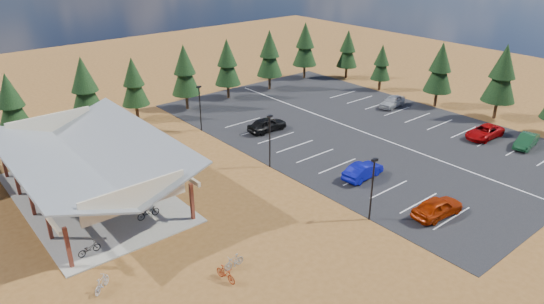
% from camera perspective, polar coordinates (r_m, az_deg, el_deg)
% --- Properties ---
extents(ground, '(140.00, 140.00, 0.00)m').
position_cam_1_polar(ground, '(41.51, -3.85, -4.61)').
color(ground, brown).
rests_on(ground, ground).
extents(asphalt_lot, '(27.00, 44.00, 0.04)m').
position_cam_1_polar(asphalt_lot, '(55.04, 10.00, 2.58)').
color(asphalt_lot, black).
rests_on(asphalt_lot, ground).
extents(concrete_pad, '(10.60, 18.60, 0.10)m').
position_cam_1_polar(concrete_pad, '(43.19, -20.32, -4.91)').
color(concrete_pad, gray).
rests_on(concrete_pad, ground).
extents(bike_pavilion, '(11.65, 19.40, 4.97)m').
position_cam_1_polar(bike_pavilion, '(41.58, -21.06, -0.35)').
color(bike_pavilion, '#592219').
rests_on(bike_pavilion, concrete_pad).
extents(lamp_post_0, '(0.50, 0.25, 5.14)m').
position_cam_1_polar(lamp_post_0, '(36.80, 11.72, -3.85)').
color(lamp_post_0, black).
rests_on(lamp_post_0, ground).
extents(lamp_post_1, '(0.50, 0.25, 5.14)m').
position_cam_1_polar(lamp_post_1, '(44.39, -0.26, 1.70)').
color(lamp_post_1, black).
rests_on(lamp_post_1, ground).
extents(lamp_post_2, '(0.50, 0.25, 5.14)m').
position_cam_1_polar(lamp_post_2, '(53.62, -8.47, 5.47)').
color(lamp_post_2, black).
rests_on(lamp_post_2, ground).
extents(trash_bin_0, '(0.60, 0.60, 0.90)m').
position_cam_1_polar(trash_bin_0, '(43.64, -11.01, -2.84)').
color(trash_bin_0, '#50331C').
rests_on(trash_bin_0, ground).
extents(trash_bin_1, '(0.60, 0.60, 0.90)m').
position_cam_1_polar(trash_bin_1, '(44.36, -12.62, -2.53)').
color(trash_bin_1, '#50331C').
rests_on(trash_bin_1, ground).
extents(pine_2, '(3.34, 3.34, 7.77)m').
position_cam_1_polar(pine_2, '(54.76, -28.37, 5.12)').
color(pine_2, '#382314').
rests_on(pine_2, ground).
extents(pine_3, '(3.64, 3.64, 8.48)m').
position_cam_1_polar(pine_3, '(55.56, -21.18, 7.14)').
color(pine_3, '#382314').
rests_on(pine_3, ground).
extents(pine_4, '(3.17, 3.17, 7.38)m').
position_cam_1_polar(pine_4, '(58.40, -15.97, 7.93)').
color(pine_4, '#382314').
rests_on(pine_4, ground).
extents(pine_5, '(3.47, 3.47, 8.09)m').
position_cam_1_polar(pine_5, '(60.47, -10.24, 9.44)').
color(pine_5, '#382314').
rests_on(pine_5, ground).
extents(pine_6, '(3.39, 3.39, 7.91)m').
position_cam_1_polar(pine_6, '(64.12, -5.30, 10.46)').
color(pine_6, '#382314').
rests_on(pine_6, ground).
extents(pine_7, '(3.56, 3.56, 8.29)m').
position_cam_1_polar(pine_7, '(67.75, -0.29, 11.51)').
color(pine_7, '#382314').
rests_on(pine_7, ground).
extents(pine_8, '(3.59, 3.59, 8.35)m').
position_cam_1_polar(pine_8, '(73.62, 3.91, 12.51)').
color(pine_8, '#382314').
rests_on(pine_8, ground).
extents(pine_10, '(3.80, 3.80, 8.84)m').
position_cam_1_polar(pine_10, '(62.07, 25.48, 8.30)').
color(pine_10, '#382314').
rests_on(pine_10, ground).
extents(pine_11, '(3.50, 3.50, 8.15)m').
position_cam_1_polar(pine_11, '(64.05, 19.18, 9.35)').
color(pine_11, '#382314').
rests_on(pine_11, ground).
extents(pine_12, '(2.73, 2.73, 6.36)m').
position_cam_1_polar(pine_12, '(69.39, 12.76, 10.22)').
color(pine_12, '#382314').
rests_on(pine_12, ground).
extents(pine_13, '(3.09, 3.09, 7.20)m').
position_cam_1_polar(pine_13, '(74.59, 8.89, 11.88)').
color(pine_13, '#382314').
rests_on(pine_13, ground).
extents(bike_0, '(1.64, 0.70, 0.84)m').
position_cam_1_polar(bike_0, '(35.71, -20.72, -10.60)').
color(bike_0, black).
rests_on(bike_0, concrete_pad).
extents(bike_1, '(1.61, 0.46, 0.97)m').
position_cam_1_polar(bike_1, '(40.51, -21.89, -6.32)').
color(bike_1, '#93949C').
rests_on(bike_1, concrete_pad).
extents(bike_2, '(1.64, 0.95, 0.81)m').
position_cam_1_polar(bike_2, '(42.84, -22.19, -4.78)').
color(bike_2, navy).
rests_on(bike_2, concrete_pad).
extents(bike_3, '(1.87, 0.74, 1.10)m').
position_cam_1_polar(bike_3, '(47.07, -26.75, -2.81)').
color(bike_3, maroon).
rests_on(bike_3, concrete_pad).
extents(bike_4, '(1.83, 0.67, 0.96)m').
position_cam_1_polar(bike_4, '(38.49, -14.36, -6.89)').
color(bike_4, black).
rests_on(bike_4, concrete_pad).
extents(bike_5, '(1.84, 0.81, 1.07)m').
position_cam_1_polar(bike_5, '(41.84, -18.21, -4.65)').
color(bike_5, gray).
rests_on(bike_5, concrete_pad).
extents(bike_6, '(1.73, 0.76, 0.88)m').
position_cam_1_polar(bike_6, '(45.98, -19.04, -2.21)').
color(bike_6, navy).
rests_on(bike_6, concrete_pad).
extents(bike_7, '(1.72, 0.68, 1.01)m').
position_cam_1_polar(bike_7, '(50.23, -21.14, -0.19)').
color(bike_7, maroon).
rests_on(bike_7, concrete_pad).
extents(bike_9, '(1.57, 1.39, 0.99)m').
position_cam_1_polar(bike_9, '(32.41, -19.41, -14.38)').
color(bike_9, '#999BA1').
rests_on(bike_9, ground).
extents(bike_11, '(0.68, 1.78, 1.04)m').
position_cam_1_polar(bike_11, '(31.50, -5.49, -14.06)').
color(bike_11, maroon).
rests_on(bike_11, ground).
extents(bike_13, '(1.60, 0.53, 0.95)m').
position_cam_1_polar(bike_13, '(32.52, -4.51, -12.72)').
color(bike_13, gray).
rests_on(bike_13, ground).
extents(bike_15, '(1.38, 1.37, 0.91)m').
position_cam_1_polar(bike_15, '(45.65, -10.26, -1.51)').
color(bike_15, maroon).
rests_on(bike_15, ground).
extents(car_0, '(4.71, 2.24, 1.55)m').
position_cam_1_polar(car_0, '(39.64, 18.89, -6.13)').
color(car_0, '#9E2402').
rests_on(car_0, asphalt_lot).
extents(car_1, '(4.45, 1.85, 1.43)m').
position_cam_1_polar(car_1, '(43.93, 10.65, -2.17)').
color(car_1, '#090D94').
rests_on(car_1, asphalt_lot).
extents(car_4, '(4.62, 1.87, 1.57)m').
position_cam_1_polar(car_4, '(53.55, -0.59, 3.27)').
color(car_4, black).
rests_on(car_4, asphalt_lot).
extents(car_5, '(4.27, 2.02, 1.35)m').
position_cam_1_polar(car_5, '(55.92, 27.75, 1.17)').
color(car_5, '#154423').
rests_on(car_5, asphalt_lot).
extents(car_6, '(4.93, 2.40, 1.35)m').
position_cam_1_polar(car_6, '(56.52, 23.73, 2.17)').
color(car_6, '#9C0506').
rests_on(car_6, asphalt_lot).
extents(car_8, '(4.39, 2.22, 1.43)m').
position_cam_1_polar(car_8, '(63.23, 13.96, 5.80)').
color(car_8, '#9DA0A6').
rests_on(car_8, asphalt_lot).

